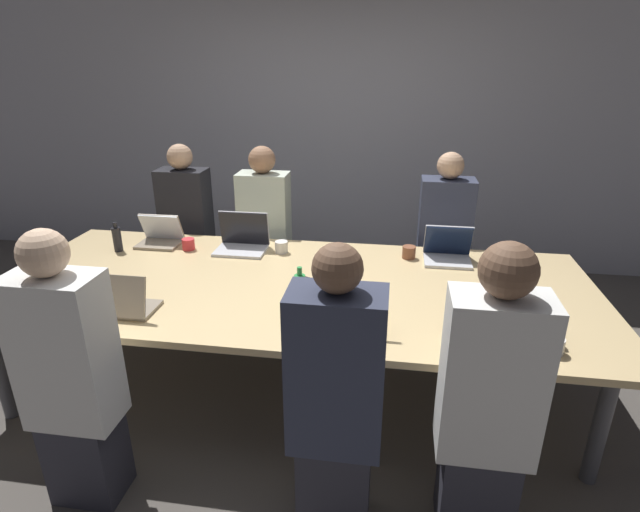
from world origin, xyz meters
The scene contains 24 objects.
ground_plane centered at (0.00, 0.00, 0.00)m, with size 24.00×24.00×0.00m, color #4C4742.
curtain_wall centered at (0.00, 2.25, 1.40)m, with size 12.00×0.06×2.80m.
conference_table centered at (0.00, 0.00, 0.69)m, with size 3.65×1.52×0.73m.
laptop_near_left centered at (-0.85, -0.52, 0.80)m, with size 0.34×0.24×0.24m.
person_near_left centered at (-0.83, -1.03, 0.67)m, with size 0.40×0.24×1.39m.
laptop_near_right centered at (1.09, -0.57, 0.80)m, with size 0.35×0.24×0.24m.
person_near_right centered at (1.01, -0.95, 0.68)m, with size 0.40×0.24×1.40m.
cup_near_right centered at (1.36, -0.58, 0.77)m, with size 0.09×0.09×0.08m.
bottle_near_right centered at (1.34, -0.45, 0.84)m, with size 0.06×0.06×0.26m.
laptop_near_midright centered at (0.40, -0.51, 0.80)m, with size 0.35×0.26×0.25m.
person_near_midright centered at (0.38, -1.00, 0.67)m, with size 0.40×0.24×1.38m.
cup_near_midright centered at (0.14, -0.42, 0.77)m, with size 0.09×0.09×0.08m.
bottle_near_midright centered at (0.10, -0.34, 0.84)m, with size 0.06×0.06×0.26m.
laptop_far_right centered at (0.96, 0.52, 0.80)m, with size 0.32×0.25×0.25m.
person_far_right centered at (0.98, 1.04, 0.67)m, with size 0.40×0.24×1.38m.
cup_far_right centered at (0.70, 0.53, 0.77)m, with size 0.09×0.09×0.08m.
laptop_far_left centered at (-1.12, 0.53, 0.80)m, with size 0.31×0.23×0.23m.
person_far_left centered at (-1.14, 1.05, 0.67)m, with size 0.40×0.24×1.39m.
cup_far_left centered at (-0.87, 0.45, 0.77)m, with size 0.09×0.09×0.08m.
bottle_far_left centered at (-1.35, 0.35, 0.82)m, with size 0.06×0.06×0.21m.
laptop_far_midleft centered at (-0.48, 0.52, 0.81)m, with size 0.36×0.26×0.27m.
person_far_midleft centered at (-0.45, 1.02, 0.68)m, with size 0.40×0.24×1.39m.
cup_far_midleft centered at (-0.19, 0.49, 0.77)m, with size 0.09×0.09×0.08m.
stapler centered at (0.06, -0.07, 0.76)m, with size 0.10×0.15×0.05m.
Camera 1 is at (0.58, -2.73, 2.03)m, focal length 28.00 mm.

